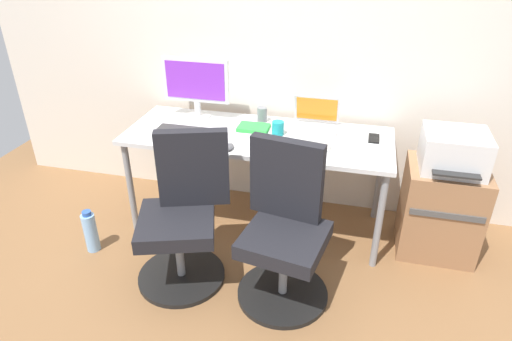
{
  "coord_description": "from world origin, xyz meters",
  "views": [
    {
      "loc": [
        0.65,
        -2.67,
        1.95
      ],
      "look_at": [
        0.0,
        -0.05,
        0.47
      ],
      "focal_mm": 31.4,
      "sensor_mm": 36.0,
      "label": 1
    }
  ],
  "objects_px": {
    "office_chair_left": "(183,217)",
    "water_bottle_on_floor": "(91,232)",
    "side_cabinet": "(440,209)",
    "printer": "(454,151)",
    "office_chair_right": "(285,232)",
    "coffee_mug": "(278,128)",
    "desktop_monitor": "(196,84)",
    "open_laptop": "(315,122)"
  },
  "relations": [
    {
      "from": "side_cabinet",
      "to": "desktop_monitor",
      "type": "bearing_deg",
      "value": 173.56
    },
    {
      "from": "office_chair_right",
      "to": "coffee_mug",
      "type": "distance_m",
      "value": 0.77
    },
    {
      "from": "open_laptop",
      "to": "printer",
      "type": "bearing_deg",
      "value": -10.86
    },
    {
      "from": "office_chair_right",
      "to": "open_laptop",
      "type": "distance_m",
      "value": 0.88
    },
    {
      "from": "office_chair_left",
      "to": "side_cabinet",
      "type": "distance_m",
      "value": 1.67
    },
    {
      "from": "water_bottle_on_floor",
      "to": "office_chair_right",
      "type": "bearing_deg",
      "value": -2.48
    },
    {
      "from": "water_bottle_on_floor",
      "to": "coffee_mug",
      "type": "height_order",
      "value": "coffee_mug"
    },
    {
      "from": "office_chair_left",
      "to": "water_bottle_on_floor",
      "type": "distance_m",
      "value": 0.77
    },
    {
      "from": "water_bottle_on_floor",
      "to": "printer",
      "type": "bearing_deg",
      "value": 14.33
    },
    {
      "from": "coffee_mug",
      "to": "desktop_monitor",
      "type": "bearing_deg",
      "value": 165.15
    },
    {
      "from": "desktop_monitor",
      "to": "open_laptop",
      "type": "relative_size",
      "value": 1.55
    },
    {
      "from": "side_cabinet",
      "to": "desktop_monitor",
      "type": "height_order",
      "value": "desktop_monitor"
    },
    {
      "from": "office_chair_left",
      "to": "open_laptop",
      "type": "distance_m",
      "value": 1.1
    },
    {
      "from": "office_chair_right",
      "to": "coffee_mug",
      "type": "bearing_deg",
      "value": 105.25
    },
    {
      "from": "printer",
      "to": "office_chair_right",
      "type": "bearing_deg",
      "value": -145.6
    },
    {
      "from": "coffee_mug",
      "to": "office_chair_left",
      "type": "bearing_deg",
      "value": -123.12
    },
    {
      "from": "office_chair_left",
      "to": "desktop_monitor",
      "type": "bearing_deg",
      "value": 103.13
    },
    {
      "from": "water_bottle_on_floor",
      "to": "coffee_mug",
      "type": "relative_size",
      "value": 3.37
    },
    {
      "from": "office_chair_left",
      "to": "water_bottle_on_floor",
      "type": "height_order",
      "value": "office_chair_left"
    },
    {
      "from": "water_bottle_on_floor",
      "to": "coffee_mug",
      "type": "bearing_deg",
      "value": 27.82
    },
    {
      "from": "desktop_monitor",
      "to": "open_laptop",
      "type": "height_order",
      "value": "desktop_monitor"
    },
    {
      "from": "water_bottle_on_floor",
      "to": "open_laptop",
      "type": "relative_size",
      "value": 1.0
    },
    {
      "from": "printer",
      "to": "desktop_monitor",
      "type": "height_order",
      "value": "desktop_monitor"
    },
    {
      "from": "office_chair_right",
      "to": "printer",
      "type": "distance_m",
      "value": 1.16
    },
    {
      "from": "side_cabinet",
      "to": "printer",
      "type": "xyz_separation_m",
      "value": [
        0.0,
        -0.0,
        0.43
      ]
    },
    {
      "from": "open_laptop",
      "to": "water_bottle_on_floor",
      "type": "bearing_deg",
      "value": -151.59
    },
    {
      "from": "desktop_monitor",
      "to": "coffee_mug",
      "type": "xyz_separation_m",
      "value": [
        0.63,
        -0.17,
        -0.2
      ]
    },
    {
      "from": "water_bottle_on_floor",
      "to": "side_cabinet",
      "type": "bearing_deg",
      "value": 14.35
    },
    {
      "from": "desktop_monitor",
      "to": "open_laptop",
      "type": "bearing_deg",
      "value": -1.89
    },
    {
      "from": "office_chair_right",
      "to": "printer",
      "type": "height_order",
      "value": "office_chair_right"
    },
    {
      "from": "office_chair_left",
      "to": "printer",
      "type": "relative_size",
      "value": 2.35
    },
    {
      "from": "desktop_monitor",
      "to": "printer",
      "type": "bearing_deg",
      "value": -6.47
    },
    {
      "from": "office_chair_right",
      "to": "water_bottle_on_floor",
      "type": "xyz_separation_m",
      "value": [
        -1.33,
        0.06,
        -0.28
      ]
    },
    {
      "from": "office_chair_left",
      "to": "office_chair_right",
      "type": "distance_m",
      "value": 0.61
    },
    {
      "from": "printer",
      "to": "coffee_mug",
      "type": "bearing_deg",
      "value": 178.45
    },
    {
      "from": "desktop_monitor",
      "to": "side_cabinet",
      "type": "bearing_deg",
      "value": -6.44
    },
    {
      "from": "office_chair_left",
      "to": "printer",
      "type": "bearing_deg",
      "value": 22.43
    },
    {
      "from": "desktop_monitor",
      "to": "office_chair_left",
      "type": "bearing_deg",
      "value": -76.87
    },
    {
      "from": "printer",
      "to": "water_bottle_on_floor",
      "type": "bearing_deg",
      "value": -165.67
    },
    {
      "from": "office_chair_left",
      "to": "open_laptop",
      "type": "height_order",
      "value": "same"
    },
    {
      "from": "desktop_monitor",
      "to": "water_bottle_on_floor",
      "type": "bearing_deg",
      "value": -123.93
    },
    {
      "from": "side_cabinet",
      "to": "coffee_mug",
      "type": "relative_size",
      "value": 6.75
    }
  ]
}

